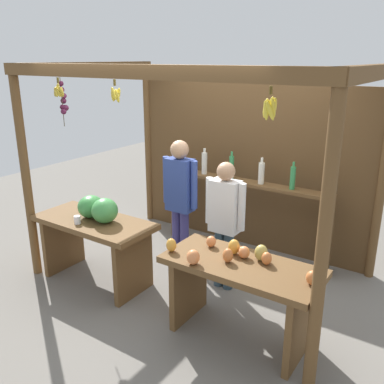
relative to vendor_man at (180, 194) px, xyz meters
The scene contains 7 objects.
ground_plane 1.02m from the vendor_man, ahead, with size 12.00×12.00×0.00m, color slate.
market_stall 0.76m from the vendor_man, 57.00° to the left, with size 3.51×2.28×2.45m.
fruit_counter_left 1.06m from the vendor_man, 125.25° to the right, with size 1.42×0.64×1.05m.
fruit_counter_right 1.55m from the vendor_man, 33.61° to the right, with size 1.42×0.65×0.92m.
bottle_shelf_unit 0.94m from the vendor_man, 58.71° to the left, with size 2.25×0.22×1.36m.
vendor_man is the anchor object (origin of this frame).
vendor_woman 0.71m from the vendor_man, 10.71° to the right, with size 0.48×0.20×1.47m.
Camera 1 is at (2.42, -3.82, 2.51)m, focal length 39.07 mm.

